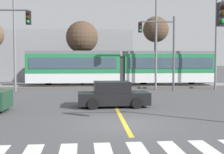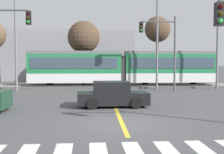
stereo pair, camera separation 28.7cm
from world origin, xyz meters
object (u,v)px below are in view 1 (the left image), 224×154
(sedan_crossing, at_px, (113,95))
(bare_tree_east, at_px, (156,30))
(traffic_light_far_right, at_px, (163,43))
(street_lamp_centre, at_px, (158,34))
(street_lamp_west, at_px, (17,35))
(street_lamp_east, at_px, (218,33))
(bare_tree_west, at_px, (82,37))
(light_rail_tram, at_px, (121,67))

(sedan_crossing, bearing_deg, bare_tree_east, 69.85)
(traffic_light_far_right, relative_size, bare_tree_east, 0.87)
(street_lamp_centre, xyz_separation_m, bare_tree_east, (1.15, 6.47, 0.97))
(street_lamp_west, distance_m, street_lamp_centre, 12.63)
(street_lamp_east, bearing_deg, sedan_crossing, -137.56)
(traffic_light_far_right, xyz_separation_m, street_lamp_centre, (-0.10, 1.34, 0.83))
(sedan_crossing, height_order, street_lamp_centre, street_lamp_centre)
(street_lamp_east, relative_size, bare_tree_west, 1.34)
(light_rail_tram, bearing_deg, street_lamp_centre, -40.42)
(street_lamp_west, relative_size, bare_tree_west, 1.25)
(street_lamp_west, bearing_deg, sedan_crossing, -50.46)
(traffic_light_far_right, xyz_separation_m, bare_tree_east, (1.05, 7.81, 1.80))
(bare_tree_west, bearing_deg, light_rail_tram, -41.71)
(street_lamp_centre, height_order, bare_tree_west, street_lamp_centre)
(street_lamp_east, bearing_deg, light_rail_tram, 158.79)
(light_rail_tram, distance_m, bare_tree_west, 6.19)
(street_lamp_centre, bearing_deg, sedan_crossing, -116.06)
(sedan_crossing, bearing_deg, street_lamp_east, 42.44)
(light_rail_tram, bearing_deg, traffic_light_far_right, -51.08)
(light_rail_tram, bearing_deg, bare_tree_west, 138.29)
(traffic_light_far_right, bearing_deg, street_lamp_west, 177.02)
(street_lamp_west, xyz_separation_m, bare_tree_east, (13.76, 7.15, 1.13))
(light_rail_tram, distance_m, sedan_crossing, 12.88)
(street_lamp_east, bearing_deg, bare_tree_east, 120.69)
(street_lamp_west, bearing_deg, light_rail_tram, 19.44)
(bare_tree_east, bearing_deg, street_lamp_centre, -100.10)
(light_rail_tram, xyz_separation_m, bare_tree_west, (-3.98, 3.55, 3.13))
(light_rail_tram, xyz_separation_m, street_lamp_centre, (3.14, -2.67, 3.04))
(light_rail_tram, distance_m, street_lamp_centre, 5.12)
(street_lamp_west, xyz_separation_m, bare_tree_west, (5.49, 6.89, 0.25))
(street_lamp_centre, height_order, bare_tree_east, street_lamp_centre)
(light_rail_tram, bearing_deg, street_lamp_east, -21.21)
(street_lamp_west, xyz_separation_m, street_lamp_centre, (12.61, 0.67, 0.16))
(bare_tree_west, xyz_separation_m, bare_tree_east, (8.27, 0.25, 0.88))
(street_lamp_centre, distance_m, bare_tree_west, 9.46)
(street_lamp_centre, bearing_deg, bare_tree_east, 79.90)
(traffic_light_far_right, distance_m, street_lamp_east, 5.40)
(traffic_light_far_right, bearing_deg, street_lamp_centre, 94.25)
(street_lamp_centre, bearing_deg, light_rail_tram, 139.58)
(traffic_light_far_right, height_order, bare_tree_east, bare_tree_east)
(traffic_light_far_right, relative_size, bare_tree_west, 0.94)
(light_rail_tram, bearing_deg, street_lamp_west, -160.56)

